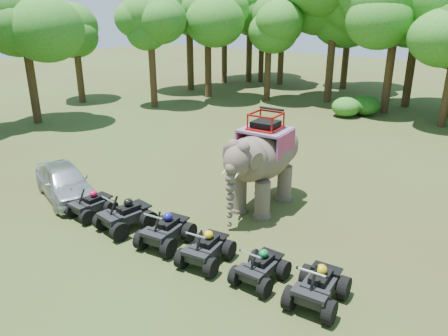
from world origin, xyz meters
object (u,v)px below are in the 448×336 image
(elephant, at_px, (263,160))
(parked_car, at_px, (64,181))
(atv_0, at_px, (91,201))
(atv_2, at_px, (165,226))
(atv_3, at_px, (206,245))
(atv_1, at_px, (125,211))
(atv_5, at_px, (318,282))
(atv_4, at_px, (261,263))

(elephant, distance_m, parked_car, 8.09)
(atv_0, distance_m, atv_2, 3.69)
(elephant, bearing_deg, parked_car, -152.62)
(atv_3, bearing_deg, atv_0, 173.04)
(atv_1, distance_m, atv_2, 1.88)
(parked_car, relative_size, atv_3, 2.41)
(parked_car, relative_size, atv_0, 2.57)
(elephant, height_order, atv_1, elephant)
(parked_car, bearing_deg, atv_5, -71.00)
(elephant, relative_size, atv_0, 2.82)
(elephant, xyz_separation_m, atv_4, (2.54, -4.40, -1.30))
(parked_car, relative_size, atv_5, 2.29)
(atv_1, bearing_deg, atv_2, 9.78)
(elephant, distance_m, atv_4, 5.24)
(atv_3, bearing_deg, parked_car, 169.76)
(elephant, height_order, atv_0, elephant)
(atv_5, bearing_deg, atv_2, 177.22)
(atv_0, bearing_deg, parked_car, 172.48)
(atv_2, bearing_deg, elephant, 70.69)
(atv_2, xyz_separation_m, atv_4, (3.58, 0.03, -0.07))
(atv_2, height_order, atv_3, atv_2)
(atv_1, distance_m, atv_3, 3.62)
(atv_2, bearing_deg, atv_5, -5.37)
(atv_4, distance_m, atv_5, 1.73)
(parked_car, relative_size, atv_2, 2.29)
(parked_car, relative_size, atv_4, 2.56)
(parked_car, distance_m, atv_3, 7.64)
(atv_5, bearing_deg, atv_4, 177.81)
(elephant, bearing_deg, atv_3, -83.92)
(atv_0, bearing_deg, atv_3, 3.68)
(atv_0, bearing_deg, atv_5, 4.95)
(atv_1, bearing_deg, atv_0, -170.16)
(atv_1, distance_m, atv_5, 7.18)
(atv_3, bearing_deg, elephant, 92.37)
(atv_0, xyz_separation_m, atv_2, (3.69, 0.04, 0.07))
(atv_4, bearing_deg, atv_3, -175.05)
(parked_car, relative_size, atv_1, 2.22)
(atv_0, xyz_separation_m, atv_1, (1.81, 0.02, 0.09))
(parked_car, xyz_separation_m, atv_2, (5.89, -0.42, -0.03))
(atv_2, bearing_deg, atv_0, 174.57)
(atv_2, distance_m, atv_4, 3.58)
(atv_1, xyz_separation_m, atv_3, (3.62, -0.08, -0.05))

